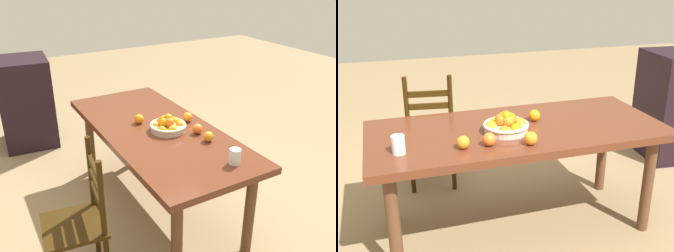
% 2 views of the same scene
% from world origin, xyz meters
% --- Properties ---
extents(ground_plane, '(12.00, 12.00, 0.00)m').
position_xyz_m(ground_plane, '(0.00, 0.00, 0.00)').
color(ground_plane, '#8C7350').
extents(dining_table, '(1.90, 0.84, 0.75)m').
position_xyz_m(dining_table, '(0.00, 0.00, 0.66)').
color(dining_table, '#572A19').
rests_on(dining_table, ground).
extents(chair_near_window, '(0.43, 0.43, 0.96)m').
position_xyz_m(chair_near_window, '(-0.46, 0.79, 0.46)').
color(chair_near_window, black).
rests_on(chair_near_window, ground).
extents(cabinet, '(0.68, 0.62, 1.00)m').
position_xyz_m(cabinet, '(1.85, 0.70, 0.50)').
color(cabinet, black).
rests_on(cabinet, ground).
extents(fruit_bowl, '(0.29, 0.29, 0.14)m').
position_xyz_m(fruit_bowl, '(-0.09, -0.06, 0.80)').
color(fruit_bowl, beige).
rests_on(fruit_bowl, dining_table).
extents(orange_loose_0, '(0.08, 0.08, 0.08)m').
position_xyz_m(orange_loose_0, '(-0.02, -0.29, 0.79)').
color(orange_loose_0, orange).
rests_on(orange_loose_0, dining_table).
extents(orange_loose_1, '(0.08, 0.08, 0.08)m').
position_xyz_m(orange_loose_1, '(-0.25, -0.23, 0.79)').
color(orange_loose_1, orange).
rests_on(orange_loose_1, dining_table).
extents(orange_loose_2, '(0.08, 0.08, 0.08)m').
position_xyz_m(orange_loose_2, '(-0.40, -0.23, 0.79)').
color(orange_loose_2, orange).
rests_on(orange_loose_2, dining_table).
extents(orange_loose_3, '(0.08, 0.08, 0.08)m').
position_xyz_m(orange_loose_3, '(0.15, 0.08, 0.79)').
color(orange_loose_3, orange).
rests_on(orange_loose_3, dining_table).
extents(drinking_glass, '(0.07, 0.07, 0.11)m').
position_xyz_m(drinking_glass, '(-0.76, -0.18, 0.80)').
color(drinking_glass, silver).
rests_on(drinking_glass, dining_table).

